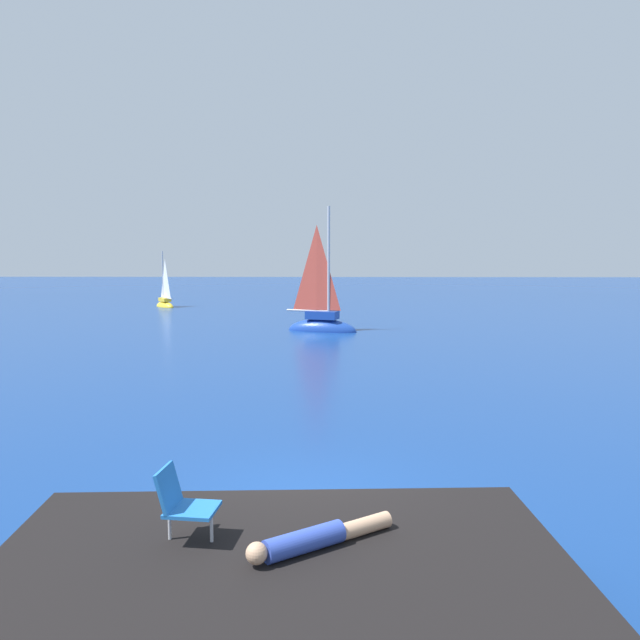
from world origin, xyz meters
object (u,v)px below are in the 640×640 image
sailboat_near (322,324)px  beach_chair (182,501)px  sailboat_far (165,304)px  person_sunbather (315,538)px

sailboat_near → beach_chair: size_ratio=8.38×
beach_chair → sailboat_far: bearing=111.7°
sailboat_far → beach_chair: (10.00, -36.69, 1.13)m
person_sunbather → beach_chair: beach_chair is taller
sailboat_near → sailboat_far: bearing=149.0°
person_sunbather → sailboat_near: bearing=56.8°
person_sunbather → beach_chair: 1.48m
beach_chair → person_sunbather: bearing=-0.5°
sailboat_far → person_sunbather: size_ratio=2.79×
sailboat_far → person_sunbather: (11.43, -36.87, 0.80)m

